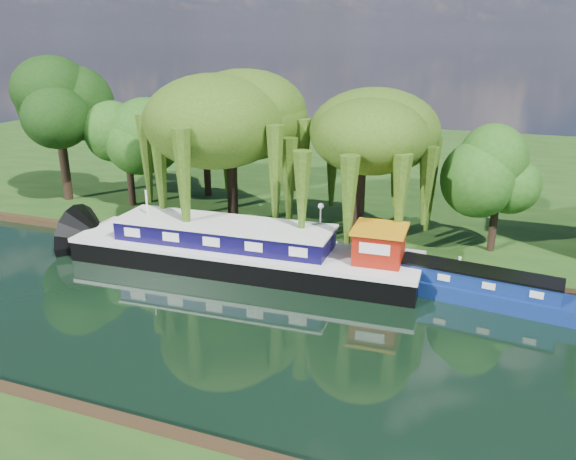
% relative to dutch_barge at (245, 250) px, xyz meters
% --- Properties ---
extents(ground, '(120.00, 120.00, 0.00)m').
position_rel_dutch_barge_xyz_m(ground, '(2.65, -6.14, -1.06)').
color(ground, black).
extents(far_bank, '(120.00, 52.00, 0.45)m').
position_rel_dutch_barge_xyz_m(far_bank, '(2.65, 27.86, -0.83)').
color(far_bank, '#17380F').
rests_on(far_bank, ground).
extents(dutch_barge, '(20.38, 5.38, 4.27)m').
position_rel_dutch_barge_xyz_m(dutch_barge, '(0.00, 0.00, 0.00)').
color(dutch_barge, black).
rests_on(dutch_barge, ground).
extents(narrowboat, '(12.44, 3.52, 1.79)m').
position_rel_dutch_barge_xyz_m(narrowboat, '(12.24, 0.31, -0.42)').
color(narrowboat, navy).
rests_on(narrowboat, ground).
extents(red_dinghy, '(3.23, 2.50, 0.62)m').
position_rel_dutch_barge_xyz_m(red_dinghy, '(-6.29, 0.75, -1.06)').
color(red_dinghy, maroon).
rests_on(red_dinghy, ground).
extents(willow_left, '(8.16, 8.16, 9.78)m').
position_rel_dutch_barge_xyz_m(willow_left, '(-3.31, 5.34, 6.50)').
color(willow_left, black).
rests_on(willow_left, far_bank).
extents(willow_right, '(6.97, 6.97, 8.49)m').
position_rel_dutch_barge_xyz_m(willow_right, '(5.35, 5.00, 5.59)').
color(willow_right, black).
rests_on(willow_right, far_bank).
extents(tree_far_left, '(4.81, 4.81, 7.74)m').
position_rel_dutch_barge_xyz_m(tree_far_left, '(-12.80, 7.29, 4.70)').
color(tree_far_left, black).
rests_on(tree_far_left, far_bank).
extents(tree_far_back, '(5.84, 5.84, 9.82)m').
position_rel_dutch_barge_xyz_m(tree_far_back, '(-18.58, 6.95, 6.23)').
color(tree_far_back, black).
rests_on(tree_far_back, far_bank).
extents(tree_far_mid, '(4.80, 4.80, 7.85)m').
position_rel_dutch_barge_xyz_m(tree_far_mid, '(-8.69, 11.76, 4.81)').
color(tree_far_mid, black).
rests_on(tree_far_mid, far_bank).
extents(tree_far_right, '(3.96, 3.96, 6.47)m').
position_rel_dutch_barge_xyz_m(tree_far_right, '(13.14, 6.70, 3.86)').
color(tree_far_right, black).
rests_on(tree_far_right, far_bank).
extents(lamppost, '(0.36, 0.36, 2.56)m').
position_rel_dutch_barge_xyz_m(lamppost, '(3.15, 4.36, 1.36)').
color(lamppost, silver).
rests_on(lamppost, far_bank).
extents(mooring_posts, '(19.16, 0.16, 1.00)m').
position_rel_dutch_barge_xyz_m(mooring_posts, '(2.15, 2.26, -0.11)').
color(mooring_posts, silver).
rests_on(mooring_posts, far_bank).
extents(reeds_near, '(33.70, 1.50, 1.10)m').
position_rel_dutch_barge_xyz_m(reeds_near, '(9.52, -13.72, -0.51)').
color(reeds_near, '#204C14').
rests_on(reeds_near, ground).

